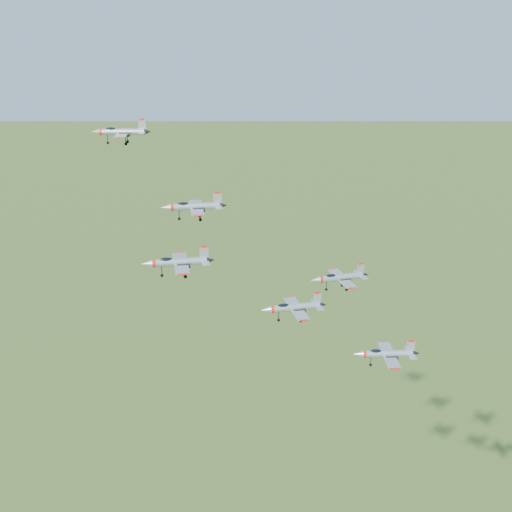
{
  "coord_description": "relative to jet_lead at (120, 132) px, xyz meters",
  "views": [
    {
      "loc": [
        12.28,
        -119.01,
        170.95
      ],
      "look_at": [
        5.0,
        -1.87,
        127.27
      ],
      "focal_mm": 50.0,
      "sensor_mm": 36.0,
      "label": 1
    }
  ],
  "objects": [
    {
      "name": "jet_right_low",
      "position": [
        32.38,
        -21.82,
        -24.43
      ],
      "size": [
        11.05,
        9.39,
        3.0
      ],
      "rotation": [
        0.0,
        0.0,
        0.28
      ],
      "color": "#9AA0A5"
    },
    {
      "name": "jet_left_high",
      "position": [
        14.35,
        -8.33,
        -11.53
      ],
      "size": [
        11.79,
        9.91,
        3.16
      ],
      "rotation": [
        0.0,
        0.0,
        0.19
      ],
      "color": "#9AA0A5"
    },
    {
      "name": "jet_lead",
      "position": [
        0.0,
        0.0,
        0.0
      ],
      "size": [
        11.16,
        9.24,
        2.98
      ],
      "rotation": [
        0.0,
        0.0,
        0.07
      ],
      "color": "#9AA0A5"
    },
    {
      "name": "jet_left_low",
      "position": [
        40.98,
        -1.46,
        -27.19
      ],
      "size": [
        11.59,
        9.92,
        3.19
      ],
      "rotation": [
        0.0,
        0.0,
        0.34
      ],
      "color": "#9AA0A5"
    },
    {
      "name": "jet_right_high",
      "position": [
        14.32,
        -26.11,
        -15.26
      ],
      "size": [
        11.38,
        9.6,
        3.07
      ],
      "rotation": [
        0.0,
        0.0,
        0.23
      ],
      "color": "#9AA0A5"
    },
    {
      "name": "jet_trail",
      "position": [
        49.67,
        -9.46,
        -39.0
      ],
      "size": [
        12.59,
        10.45,
        3.36
      ],
      "rotation": [
        0.0,
        0.0,
        0.09
      ],
      "color": "#9AA0A5"
    }
  ]
}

